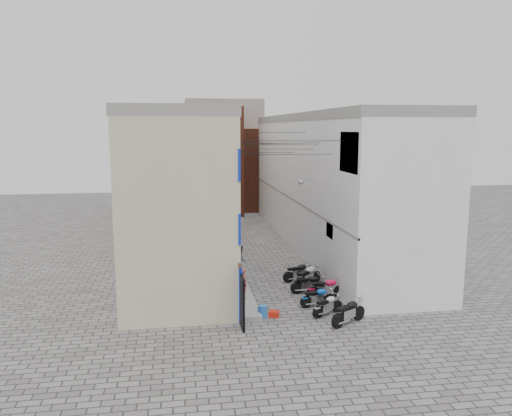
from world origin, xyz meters
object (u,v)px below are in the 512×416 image
motorcycle_e (309,283)px  water_jug_far (261,312)px  motorcycle_c (318,296)px  person_a (243,283)px  red_crate (274,314)px  motorcycle_a (349,311)px  motorcycle_g (299,271)px  person_b (241,259)px  motorcycle_f (308,275)px  motorcycle_d (326,287)px  water_jug_near (263,312)px  motorcycle_b (328,304)px

motorcycle_e → water_jug_far: motorcycle_e is taller
water_jug_far → motorcycle_c: bearing=18.2°
person_a → red_crate: bearing=-162.1°
motorcycle_a → person_a: bearing=-158.5°
motorcycle_g → person_b: size_ratio=1.21×
person_b → motorcycle_f: bearing=-112.5°
motorcycle_f → motorcycle_d: bearing=-28.0°
person_a → person_b: person_b is taller
motorcycle_f → person_b: 3.89m
motorcycle_a → person_a: (-4.00, 3.07, 0.41)m
motorcycle_a → person_a: size_ratio=1.35×
motorcycle_e → motorcycle_d: bearing=37.0°
motorcycle_g → motorcycle_c: bearing=-18.3°
motorcycle_d → water_jug_near: 3.87m
motorcycle_e → person_b: bearing=-134.0°
motorcycle_c → red_crate: (-2.22, -0.93, -0.37)m
motorcycle_e → water_jug_far: (-2.84, -2.74, -0.28)m
motorcycle_e → motorcycle_c: bearing=0.4°
red_crate → motorcycle_d: bearing=32.7°
motorcycle_a → motorcycle_d: motorcycle_a is taller
motorcycle_c → person_a: 3.45m
red_crate → water_jug_near: bearing=180.0°
person_a → person_b: size_ratio=0.95×
motorcycle_f → person_b: bearing=-165.4°
motorcycle_c → water_jug_near: (-2.68, -0.93, -0.23)m
motorcycle_d → red_crate: 3.49m
motorcycle_e → person_a: 3.55m
motorcycle_a → motorcycle_f: motorcycle_f is taller
motorcycle_d → water_jug_near: size_ratio=3.75×
motorcycle_d → person_a: (-4.00, -0.07, 0.41)m
motorcycle_d → motorcycle_b: bearing=-18.1°
motorcycle_c → red_crate: size_ratio=4.15×
motorcycle_f → person_a: size_ratio=1.49×
motorcycle_c → person_a: person_a is taller
motorcycle_g → person_b: (-2.97, 1.11, 0.48)m
motorcycle_c → person_b: person_b is taller
motorcycle_b → motorcycle_c: (-0.13, 1.08, 0.01)m
motorcycle_b → red_crate: 2.39m
motorcycle_f → water_jug_near: motorcycle_f is taller
motorcycle_e → motorcycle_f: (0.20, 0.96, 0.09)m
motorcycle_e → water_jug_far: size_ratio=3.63×
motorcycle_b → red_crate: (-2.36, 0.15, -0.36)m
water_jug_far → person_a: bearing=107.1°
motorcycle_a → motorcycle_c: bearing=166.3°
motorcycle_g → person_a: 4.55m
motorcycle_b → person_a: 3.98m
motorcycle_d → person_b: (-3.60, 4.07, 0.45)m
motorcycle_a → motorcycle_b: motorcycle_a is taller
motorcycle_c → motorcycle_f: bearing=165.6°
motorcycle_g → person_b: person_b is taller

